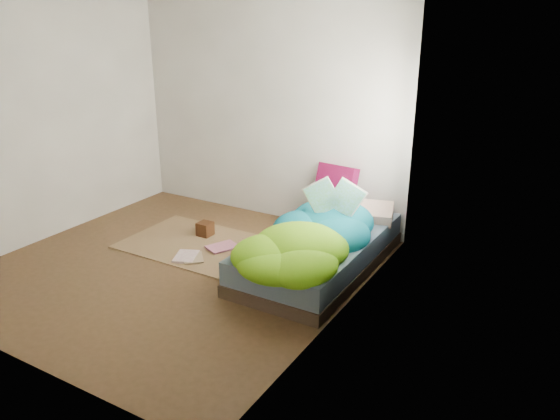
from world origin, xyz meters
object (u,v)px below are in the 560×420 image
(open_book, at_px, (335,188))
(wooden_box, at_px, (205,229))
(floor_book_a, at_px, (176,256))
(pillow_magenta, at_px, (336,186))
(bed, at_px, (319,252))
(floor_book_b, at_px, (217,243))

(open_book, bearing_deg, wooden_box, 161.90)
(floor_book_a, bearing_deg, wooden_box, 75.04)
(open_book, xyz_separation_m, wooden_box, (-1.56, -0.02, -0.74))
(pillow_magenta, height_order, wooden_box, pillow_magenta)
(bed, height_order, floor_book_a, bed)
(open_book, relative_size, floor_book_b, 1.53)
(bed, relative_size, wooden_box, 13.10)
(bed, distance_m, wooden_box, 1.46)
(pillow_magenta, xyz_separation_m, wooden_box, (-1.21, -0.83, -0.48))
(open_book, bearing_deg, floor_book_a, -175.50)
(floor_book_a, distance_m, floor_book_b, 0.50)
(bed, height_order, open_book, open_book)
(open_book, relative_size, wooden_box, 3.14)
(floor_book_a, bearing_deg, open_book, -0.07)
(pillow_magenta, bearing_deg, floor_book_a, -121.57)
(bed, bearing_deg, floor_book_b, -175.83)
(open_book, height_order, wooden_box, open_book)
(pillow_magenta, height_order, floor_book_a, pillow_magenta)
(open_book, distance_m, wooden_box, 1.73)
(wooden_box, bearing_deg, bed, -2.46)
(bed, distance_m, floor_book_b, 1.20)
(floor_book_a, height_order, floor_book_b, floor_book_b)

